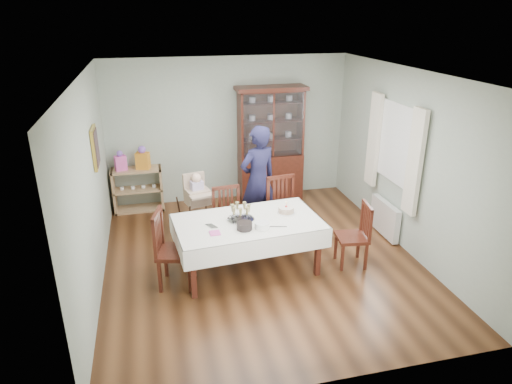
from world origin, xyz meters
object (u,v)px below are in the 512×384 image
object	(u,v)px
woman	(258,180)
sideboard	(138,189)
china_cabinet	(271,143)
birthday_cake	(286,210)
champagne_tray	(241,216)
gift_bag_pink	(121,162)
chair_far_left	(230,233)
gift_bag_orange	(143,159)
chair_end_left	(176,263)
dining_table	(248,245)
chair_far_right	(285,225)
chair_end_right	(352,247)
high_chair	(198,212)

from	to	relation	value
woman	sideboard	bearing A→B (deg)	-55.47
china_cabinet	birthday_cake	world-z (taller)	china_cabinet
champagne_tray	gift_bag_pink	size ratio (longest dim) A/B	1.04
chair_far_left	champagne_tray	size ratio (longest dim) A/B	2.63
gift_bag_orange	chair_far_left	bearing A→B (deg)	-57.28
china_cabinet	chair_far_left	bearing A→B (deg)	-121.27
chair_far_left	woman	size ratio (longest dim) A/B	0.55
gift_bag_orange	chair_end_left	bearing A→B (deg)	-82.52
sideboard	woman	xyz separation A→B (m)	(1.94, -1.34, 0.50)
dining_table	china_cabinet	bearing A→B (deg)	68.23
woman	chair_end_left	bearing A→B (deg)	21.42
chair_far_left	chair_far_right	xyz separation A→B (m)	(0.88, 0.03, 0.02)
chair_far_right	chair_end_left	size ratio (longest dim) A/B	1.01
china_cabinet	chair_far_left	xyz separation A→B (m)	(-1.15, -1.89, -0.83)
sideboard	woman	size ratio (longest dim) A/B	0.50
chair_end_right	high_chair	size ratio (longest dim) A/B	0.87
sideboard	gift_bag_pink	bearing A→B (deg)	-175.38
chair_far_right	chair_end_right	size ratio (longest dim) A/B	1.15
sideboard	high_chair	xyz separation A→B (m)	(0.95, -1.29, 0.02)
china_cabinet	woman	bearing A→B (deg)	-113.13
dining_table	chair_end_left	bearing A→B (deg)	-171.53
dining_table	chair_end_right	xyz separation A→B (m)	(1.49, -0.21, -0.11)
chair_end_left	high_chair	bearing A→B (deg)	-4.20
woman	birthday_cake	size ratio (longest dim) A/B	7.06
chair_far_right	chair_end_right	xyz separation A→B (m)	(0.77, -0.83, -0.04)
chair_end_right	champagne_tray	world-z (taller)	champagne_tray
chair_end_right	gift_bag_pink	bearing A→B (deg)	-122.45
sideboard	champagne_tray	size ratio (longest dim) A/B	2.37
gift_bag_orange	dining_table	bearing A→B (deg)	-61.10
chair_end_right	gift_bag_pink	world-z (taller)	gift_bag_pink
dining_table	chair_end_left	xyz separation A→B (m)	(-1.03, -0.15, -0.07)
high_chair	chair_far_left	bearing A→B (deg)	-71.09
china_cabinet	woman	distance (m)	1.45
chair_end_right	china_cabinet	bearing A→B (deg)	-162.22
china_cabinet	gift_bag_pink	world-z (taller)	china_cabinet
high_chair	woman	bearing A→B (deg)	-17.10
sideboard	chair_far_right	xyz separation A→B (m)	(2.23, -1.88, -0.08)
chair_far_left	china_cabinet	bearing A→B (deg)	54.13
sideboard	chair_end_left	distance (m)	2.70
chair_far_left	champagne_tray	distance (m)	0.77
gift_bag_pink	sideboard	bearing A→B (deg)	4.62
chair_far_left	high_chair	distance (m)	0.75
chair_far_left	chair_end_right	bearing A→B (deg)	-30.53
china_cabinet	woman	world-z (taller)	china_cabinet
sideboard	birthday_cake	xyz separation A→B (m)	(2.09, -2.38, 0.41)
china_cabinet	chair_end_right	xyz separation A→B (m)	(0.50, -2.69, -0.84)
high_chair	birthday_cake	xyz separation A→B (m)	(1.14, -1.09, 0.39)
chair_far_left	gift_bag_orange	world-z (taller)	gift_bag_orange
chair_end_left	gift_bag_pink	size ratio (longest dim) A/B	2.93
dining_table	birthday_cake	bearing A→B (deg)	12.23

